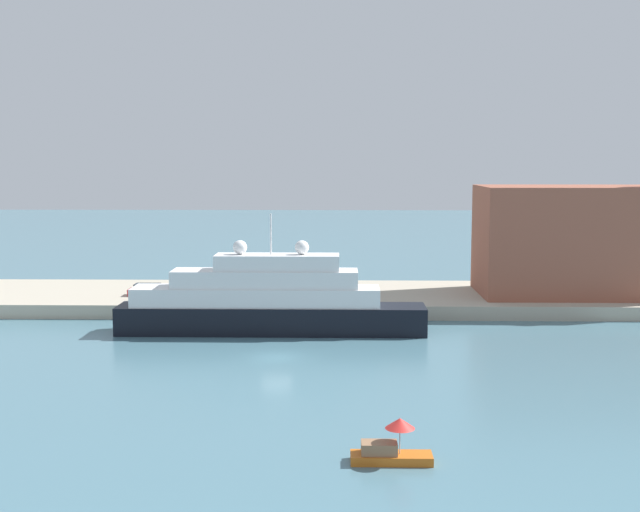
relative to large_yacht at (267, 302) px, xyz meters
The scene contains 8 objects.
ground 10.34m from the large_yacht, 80.49° to the right, with size 400.00×400.00×0.00m, color slate.
quay_dock 15.63m from the large_yacht, 83.94° to the left, with size 110.00×18.26×1.48m, color #ADA38E.
large_yacht is the anchor object (origin of this frame).
small_motorboat 35.20m from the large_yacht, 74.03° to the right, with size 4.50×1.64×2.53m.
harbor_building 36.17m from the large_yacht, 23.95° to the left, with size 20.30×11.44×12.12m, color #93513D.
parked_car 19.13m from the large_yacht, 138.46° to the left, with size 4.59×1.88×1.31m.
person_figure 16.26m from the large_yacht, 133.10° to the left, with size 0.36×0.36×1.78m.
mooring_bollard 7.56m from the large_yacht, 83.03° to the left, with size 0.44×0.44×0.87m, color black.
Camera 1 is at (5.10, -67.69, 16.62)m, focal length 46.21 mm.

